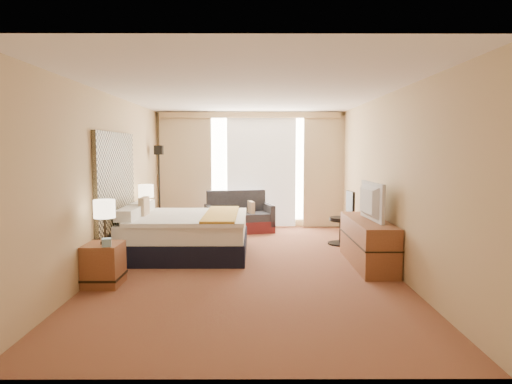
{
  "coord_description": "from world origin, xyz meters",
  "views": [
    {
      "loc": [
        0.1,
        -6.87,
        1.77
      ],
      "look_at": [
        0.12,
        0.4,
        1.09
      ],
      "focal_mm": 32.0,
      "sensor_mm": 36.0,
      "label": 1
    }
  ],
  "objects_px": {
    "media_dresser": "(368,242)",
    "floor_lamp": "(159,171)",
    "loveseat": "(239,218)",
    "bed": "(186,234)",
    "desk_chair": "(344,221)",
    "nightstand_left": "(104,265)",
    "nightstand_right": "(148,230)",
    "television": "(366,201)",
    "lamp_right": "(146,192)",
    "lamp_left": "(104,210)"
  },
  "relations": [
    {
      "from": "media_dresser",
      "to": "floor_lamp",
      "type": "relative_size",
      "value": 0.97
    },
    {
      "from": "loveseat",
      "to": "bed",
      "type": "bearing_deg",
      "value": -125.57
    },
    {
      "from": "loveseat",
      "to": "desk_chair",
      "type": "height_order",
      "value": "desk_chair"
    },
    {
      "from": "nightstand_left",
      "to": "nightstand_right",
      "type": "relative_size",
      "value": 1.0
    },
    {
      "from": "media_dresser",
      "to": "television",
      "type": "height_order",
      "value": "television"
    },
    {
      "from": "nightstand_left",
      "to": "loveseat",
      "type": "bearing_deg",
      "value": 67.18
    },
    {
      "from": "media_dresser",
      "to": "lamp_right",
      "type": "distance_m",
      "value": 4.04
    },
    {
      "from": "floor_lamp",
      "to": "lamp_right",
      "type": "relative_size",
      "value": 3.21
    },
    {
      "from": "nightstand_left",
      "to": "lamp_left",
      "type": "relative_size",
      "value": 0.96
    },
    {
      "from": "nightstand_left",
      "to": "nightstand_right",
      "type": "xyz_separation_m",
      "value": [
        0.0,
        2.5,
        0.0
      ]
    },
    {
      "from": "media_dresser",
      "to": "desk_chair",
      "type": "relative_size",
      "value": 1.81
    },
    {
      "from": "loveseat",
      "to": "lamp_right",
      "type": "relative_size",
      "value": 2.68
    },
    {
      "from": "lamp_left",
      "to": "television",
      "type": "xyz_separation_m",
      "value": [
        3.61,
        1.04,
        -0.01
      ]
    },
    {
      "from": "lamp_left",
      "to": "television",
      "type": "relative_size",
      "value": 0.58
    },
    {
      "from": "nightstand_left",
      "to": "bed",
      "type": "distance_m",
      "value": 1.9
    },
    {
      "from": "media_dresser",
      "to": "desk_chair",
      "type": "bearing_deg",
      "value": 92.67
    },
    {
      "from": "nightstand_right",
      "to": "loveseat",
      "type": "relative_size",
      "value": 0.36
    },
    {
      "from": "bed",
      "to": "television",
      "type": "bearing_deg",
      "value": -13.7
    },
    {
      "from": "floor_lamp",
      "to": "lamp_right",
      "type": "bearing_deg",
      "value": -89.62
    },
    {
      "from": "floor_lamp",
      "to": "loveseat",
      "type": "bearing_deg",
      "value": 5.84
    },
    {
      "from": "desk_chair",
      "to": "lamp_left",
      "type": "xyz_separation_m",
      "value": [
        -3.59,
        -2.58,
        0.55
      ]
    },
    {
      "from": "desk_chair",
      "to": "lamp_left",
      "type": "bearing_deg",
      "value": -150.18
    },
    {
      "from": "nightstand_left",
      "to": "desk_chair",
      "type": "height_order",
      "value": "desk_chair"
    },
    {
      "from": "nightstand_right",
      "to": "lamp_left",
      "type": "distance_m",
      "value": 2.61
    },
    {
      "from": "lamp_left",
      "to": "media_dresser",
      "type": "bearing_deg",
      "value": 16.14
    },
    {
      "from": "nightstand_right",
      "to": "bed",
      "type": "distance_m",
      "value": 1.13
    },
    {
      "from": "nightstand_right",
      "to": "floor_lamp",
      "type": "distance_m",
      "value": 1.59
    },
    {
      "from": "nightstand_right",
      "to": "lamp_right",
      "type": "xyz_separation_m",
      "value": [
        -0.02,
        -0.02,
        0.72
      ]
    },
    {
      "from": "floor_lamp",
      "to": "lamp_left",
      "type": "height_order",
      "value": "floor_lamp"
    },
    {
      "from": "bed",
      "to": "loveseat",
      "type": "height_order",
      "value": "bed"
    },
    {
      "from": "nightstand_right",
      "to": "lamp_left",
      "type": "xyz_separation_m",
      "value": [
        0.04,
        -2.51,
        0.72
      ]
    },
    {
      "from": "television",
      "to": "nightstand_right",
      "type": "bearing_deg",
      "value": 64.39
    },
    {
      "from": "floor_lamp",
      "to": "television",
      "type": "relative_size",
      "value": 1.86
    },
    {
      "from": "desk_chair",
      "to": "lamp_right",
      "type": "bearing_deg",
      "value": 175.54
    },
    {
      "from": "nightstand_right",
      "to": "television",
      "type": "height_order",
      "value": "television"
    },
    {
      "from": "loveseat",
      "to": "lamp_right",
      "type": "xyz_separation_m",
      "value": [
        -1.65,
        -1.4,
        0.71
      ]
    },
    {
      "from": "lamp_left",
      "to": "lamp_right",
      "type": "xyz_separation_m",
      "value": [
        -0.06,
        2.49,
        0.0
      ]
    },
    {
      "from": "nightstand_right",
      "to": "loveseat",
      "type": "distance_m",
      "value": 2.13
    },
    {
      "from": "nightstand_left",
      "to": "media_dresser",
      "type": "height_order",
      "value": "media_dresser"
    },
    {
      "from": "media_dresser",
      "to": "television",
      "type": "xyz_separation_m",
      "value": [
        -0.05,
        -0.02,
        0.64
      ]
    },
    {
      "from": "lamp_left",
      "to": "bed",
      "type": "bearing_deg",
      "value": 65.88
    },
    {
      "from": "loveseat",
      "to": "lamp_left",
      "type": "distance_m",
      "value": 4.26
    },
    {
      "from": "media_dresser",
      "to": "bed",
      "type": "distance_m",
      "value": 2.97
    },
    {
      "from": "bed",
      "to": "television",
      "type": "height_order",
      "value": "television"
    },
    {
      "from": "nightstand_right",
      "to": "lamp_left",
      "type": "bearing_deg",
      "value": -89.19
    },
    {
      "from": "loveseat",
      "to": "lamp_right",
      "type": "distance_m",
      "value": 2.28
    },
    {
      "from": "loveseat",
      "to": "television",
      "type": "relative_size",
      "value": 1.55
    },
    {
      "from": "nightstand_left",
      "to": "television",
      "type": "distance_m",
      "value": 3.86
    },
    {
      "from": "media_dresser",
      "to": "nightstand_left",
      "type": "bearing_deg",
      "value": -164.16
    },
    {
      "from": "lamp_right",
      "to": "television",
      "type": "bearing_deg",
      "value": -21.63
    }
  ]
}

